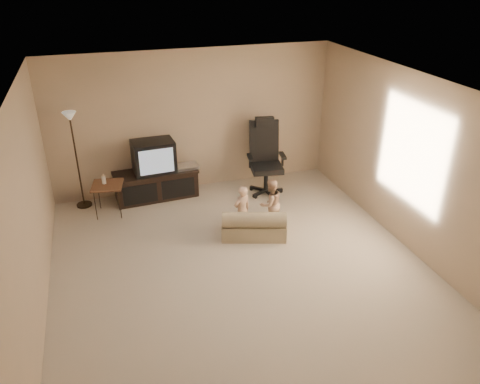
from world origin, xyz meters
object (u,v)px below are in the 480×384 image
object	(u,v)px
floor_lamp	(73,139)
child_sofa	(254,225)
side_table	(107,185)
toddler_right	(271,204)
tv_stand	(156,175)
office_chair	(265,167)
toddler_left	(242,211)

from	to	relation	value
floor_lamp	child_sofa	distance (m)	3.23
side_table	child_sofa	size ratio (longest dim) A/B	0.67
floor_lamp	toddler_right	bearing A→B (deg)	-30.04
tv_stand	toddler_right	bearing A→B (deg)	-48.71
toddler_right	side_table	bearing A→B (deg)	-40.86
child_sofa	toddler_right	distance (m)	0.45
tv_stand	floor_lamp	size ratio (longest dim) A/B	0.90
floor_lamp	side_table	bearing A→B (deg)	-45.23
tv_stand	side_table	distance (m)	0.92
tv_stand	side_table	xyz separation A→B (m)	(-0.84, -0.36, 0.08)
office_chair	toddler_right	world-z (taller)	office_chair
tv_stand	child_sofa	distance (m)	2.15
side_table	floor_lamp	bearing A→B (deg)	134.77
tv_stand	toddler_left	distance (m)	1.95
office_chair	child_sofa	bearing A→B (deg)	-107.18
child_sofa	toddler_left	world-z (taller)	toddler_left
side_table	toddler_right	world-z (taller)	toddler_right
toddler_left	tv_stand	bearing A→B (deg)	-76.65
office_chair	toddler_right	bearing A→B (deg)	-97.16
tv_stand	toddler_right	world-z (taller)	tv_stand
toddler_left	toddler_right	world-z (taller)	same
tv_stand	side_table	bearing A→B (deg)	-160.11
office_chair	toddler_right	distance (m)	1.25
tv_stand	office_chair	bearing A→B (deg)	-14.36
tv_stand	child_sofa	bearing A→B (deg)	-59.02
child_sofa	floor_lamp	bearing A→B (deg)	161.07
child_sofa	toddler_left	bearing A→B (deg)	157.99
office_chair	floor_lamp	world-z (taller)	floor_lamp
tv_stand	toddler_right	xyz separation A→B (m)	(1.55, -1.56, -0.03)
child_sofa	toddler_right	size ratio (longest dim) A/B	1.33
floor_lamp	child_sofa	size ratio (longest dim) A/B	1.54
child_sofa	toddler_right	bearing A→B (deg)	47.72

